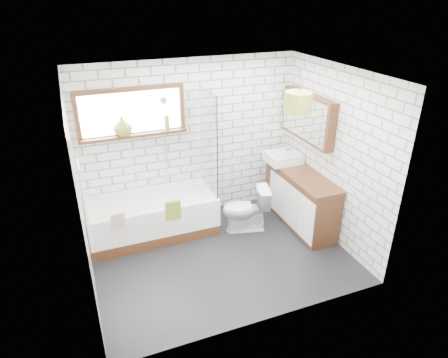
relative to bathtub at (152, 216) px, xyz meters
name	(u,v)px	position (x,y,z in m)	size (l,w,h in m)	color
floor	(221,256)	(0.76, -0.89, -0.31)	(3.40, 2.60, 0.01)	black
ceiling	(220,74)	(0.76, -0.89, 2.20)	(3.40, 2.60, 0.01)	white
wall_back	(190,141)	(0.76, 0.42, 0.95)	(3.40, 0.01, 2.50)	white
wall_front	(268,227)	(0.76, -2.19, 0.95)	(3.40, 0.01, 2.50)	white
wall_left	(79,198)	(-0.95, -0.89, 0.95)	(0.01, 2.60, 2.50)	white
wall_right	(334,156)	(2.46, -0.89, 0.95)	(0.01, 2.60, 2.50)	white
window	(132,113)	(-0.09, 0.37, 1.50)	(1.52, 0.16, 0.68)	#391E10
towel_radiator	(84,201)	(-0.90, -0.89, 0.90)	(0.06, 0.52, 1.00)	white
mirror_cabinet	(308,117)	(2.38, -0.29, 1.35)	(0.16, 1.20, 0.70)	#391E10
shower_riser	(165,139)	(0.36, 0.37, 1.05)	(0.02, 0.02, 1.30)	silver
bathtub	(152,216)	(0.00, 0.00, 0.00)	(1.86, 0.82, 0.60)	white
shower_screen	(209,142)	(0.91, 0.00, 1.05)	(0.02, 0.72, 1.50)	white
towel_green	(173,210)	(0.23, -0.41, 0.28)	(0.21, 0.06, 0.28)	olive
towel_beige	(118,221)	(-0.53, -0.41, 0.28)	(0.18, 0.04, 0.23)	tan
vanity	(300,199)	(2.22, -0.53, 0.13)	(0.49, 1.51, 0.86)	#391E10
basin	(283,157)	(2.16, -0.03, 0.64)	(0.52, 0.45, 0.15)	white
tap	(292,153)	(2.32, -0.03, 0.69)	(0.03, 0.03, 0.16)	silver
toilet	(246,209)	(1.35, -0.40, 0.05)	(0.70, 0.40, 0.71)	white
vase_olive	(123,127)	(-0.24, 0.34, 1.32)	(0.26, 0.26, 0.27)	olive
vase_dark	(121,131)	(-0.27, 0.34, 1.26)	(0.16, 0.16, 0.17)	black
bottle	(167,124)	(0.39, 0.34, 1.29)	(0.07, 0.07, 0.21)	olive
pendant	(298,102)	(1.77, -0.96, 1.80)	(0.35, 0.35, 0.26)	olive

